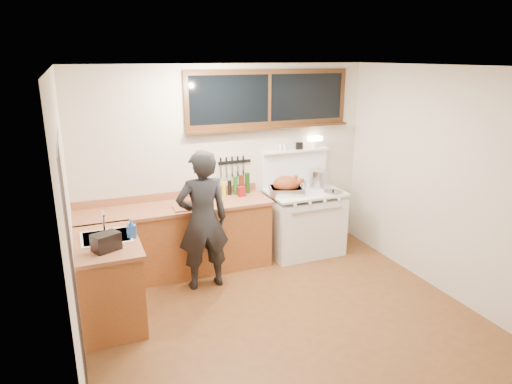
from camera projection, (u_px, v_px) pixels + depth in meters
name	position (u px, v px, depth m)	size (l,w,h in m)	color
ground_plane	(281.00, 316.00, 4.94)	(4.00, 3.50, 0.02)	#583217
room_shell	(284.00, 167.00, 4.46)	(4.10, 3.60, 2.65)	beige
counter_back	(176.00, 239.00, 5.80)	(2.44, 0.64, 1.00)	brown
counter_left	(109.00, 280.00, 4.75)	(0.64, 1.09, 0.90)	brown
sink_unit	(107.00, 242.00, 4.71)	(0.50, 0.45, 0.37)	white
vintage_stove	(303.00, 220.00, 6.42)	(1.02, 0.74, 1.60)	white
back_window	(270.00, 105.00, 6.08)	(2.32, 0.13, 0.77)	black
left_doorway	(75.00, 279.00, 3.42)	(0.02, 1.04, 2.17)	black
knife_strip	(233.00, 163.00, 6.12)	(0.46, 0.03, 0.28)	black
man	(203.00, 220.00, 5.33)	(0.62, 0.41, 1.69)	black
soap_bottle	(131.00, 228.00, 4.67)	(0.11, 0.11, 0.20)	#2053A4
toaster	(106.00, 242.00, 4.36)	(0.29, 0.26, 0.17)	black
cutting_board	(189.00, 204.00, 5.58)	(0.38, 0.29, 0.13)	#975C3C
roast_turkey	(286.00, 187.00, 6.12)	(0.53, 0.46, 0.25)	silver
stockpot	(319.00, 179.00, 6.44)	(0.30, 0.30, 0.25)	silver
saucepan	(300.00, 185.00, 6.36)	(0.18, 0.29, 0.13)	silver
pot_lid	(333.00, 192.00, 6.21)	(0.35, 0.35, 0.04)	silver
coffee_tin	(242.00, 191.00, 6.04)	(0.10, 0.08, 0.14)	maroon
pitcher	(202.00, 191.00, 6.01)	(0.11, 0.11, 0.17)	white
bottle_cluster	(235.00, 186.00, 6.11)	(0.49, 0.07, 0.28)	black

